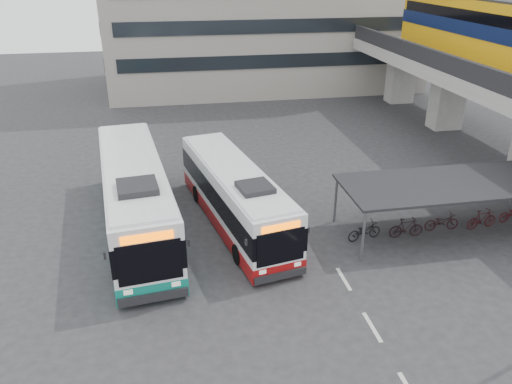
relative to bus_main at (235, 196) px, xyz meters
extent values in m
plane|color=#28282B|center=(1.18, -5.55, -1.50)|extent=(120.00, 120.00, 0.00)
cube|color=gray|center=(18.18, 12.45, 0.80)|extent=(2.20, 1.60, 4.60)
cube|color=gray|center=(18.18, 20.45, 0.80)|extent=(2.20, 1.60, 4.60)
cube|color=gray|center=(18.18, 6.45, 3.55)|extent=(8.00, 32.00, 0.90)
cube|color=black|center=(14.43, 6.45, 4.55)|extent=(0.35, 32.00, 1.10)
cube|color=orange|center=(18.18, 8.44, 6.10)|extent=(2.90, 20.00, 3.90)
cube|color=#0A1439|center=(18.18, 8.44, 6.30)|extent=(2.98, 20.02, 0.90)
cube|color=black|center=(18.18, 8.44, 7.10)|extent=(2.96, 19.20, 0.70)
cube|color=black|center=(18.18, 8.44, 8.05)|extent=(2.70, 19.60, 0.25)
cylinder|color=#595B60|center=(4.88, -0.75, -0.30)|extent=(0.12, 0.12, 2.40)
cylinder|color=#595B60|center=(14.48, -0.75, -0.30)|extent=(0.12, 0.12, 2.40)
cylinder|color=#595B60|center=(4.88, -4.35, -0.30)|extent=(0.12, 0.12, 2.40)
cube|color=black|center=(9.68, -2.55, 0.98)|extent=(10.00, 4.00, 0.12)
imported|color=black|center=(5.68, -2.55, -1.05)|extent=(1.71, 0.60, 0.90)
imported|color=black|center=(7.68, -2.55, -1.00)|extent=(1.66, 0.47, 1.00)
imported|color=black|center=(9.68, -2.55, -1.05)|extent=(1.71, 0.60, 0.90)
imported|color=black|center=(11.68, -2.55, -1.00)|extent=(1.66, 0.47, 1.00)
cube|color=beige|center=(3.68, -8.55, -1.49)|extent=(0.15, 1.60, 0.01)
cube|color=beige|center=(3.68, -5.55, -1.49)|extent=(0.15, 1.60, 0.01)
cube|color=white|center=(0.00, 0.02, 0.16)|extent=(4.35, 11.10, 2.49)
cube|color=maroon|center=(0.00, 0.02, -1.00)|extent=(4.40, 11.15, 0.68)
cube|color=black|center=(0.00, 0.02, 0.27)|extent=(4.41, 11.13, 1.04)
cube|color=#FF6200|center=(1.04, -5.31, 1.08)|extent=(1.60, 0.39, 0.27)
cube|color=black|center=(0.52, -2.65, 1.60)|extent=(1.64, 1.69, 0.25)
cylinder|color=black|center=(-0.39, -3.60, -1.04)|extent=(0.44, 0.94, 0.91)
cylinder|color=black|center=(0.47, 3.21, -1.04)|extent=(0.44, 0.94, 0.91)
cube|color=white|center=(-4.70, 0.33, 0.41)|extent=(4.13, 12.77, 2.88)
cube|color=#0C7462|center=(-4.70, 0.33, -0.92)|extent=(4.17, 12.82, 0.78)
cube|color=black|center=(-4.70, 0.33, 0.54)|extent=(4.19, 12.80, 1.20)
cube|color=#FF6200|center=(-3.96, -5.90, 1.48)|extent=(1.86, 0.30, 0.31)
cube|color=black|center=(-4.33, -2.79, 2.08)|extent=(1.79, 1.85, 0.29)
cylinder|color=black|center=(-5.47, -3.81, -0.97)|extent=(0.43, 1.08, 1.05)
cylinder|color=black|center=(-3.87, 3.96, -0.97)|extent=(0.43, 1.08, 1.05)
imported|color=black|center=(-3.74, -1.28, -0.66)|extent=(0.66, 0.73, 1.66)
camera|label=1|loc=(-2.96, -21.61, 10.38)|focal=35.00mm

